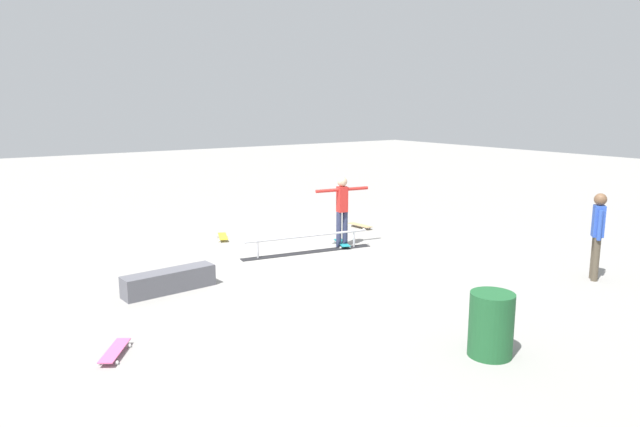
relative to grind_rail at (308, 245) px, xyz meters
The scene contains 10 objects.
ground_plane 0.52m from the grind_rail, 12.32° to the left, with size 60.00×60.00×0.00m, color gray.
grind_rail is the anchor object (origin of this frame).
skate_ledge 3.72m from the grind_rail, 13.68° to the left, with size 1.70×0.40×0.40m, color #595960.
skater_main 1.27m from the grind_rail, behind, with size 1.36×0.30×1.70m.
skateboard_main 1.03m from the grind_rail, behind, with size 0.47×0.82×0.09m.
bystander_blue_shirt 6.06m from the grind_rail, 125.35° to the left, with size 0.34×0.31×1.71m.
loose_skateboard_natural 3.01m from the grind_rail, 152.16° to the right, with size 0.30×0.81×0.09m.
loose_skateboard_pink 6.06m from the grind_rail, 30.83° to the left, with size 0.61×0.78×0.09m.
loose_skateboard_yellow 2.56m from the grind_rail, 65.77° to the right, with size 0.48×0.82×0.09m.
trash_bin 6.09m from the grind_rail, 80.79° to the left, with size 0.60×0.60×0.89m, color #1E592D.
Camera 1 is at (6.58, 10.63, 3.40)m, focal length 32.19 mm.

